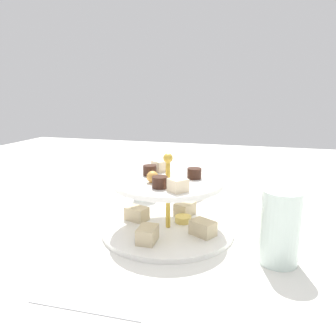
# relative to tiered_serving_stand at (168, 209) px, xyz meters

# --- Properties ---
(ground_plane) EXTENTS (2.40, 2.40, 0.00)m
(ground_plane) POSITION_rel_tiered_serving_stand_xyz_m (-0.00, 0.00, -0.05)
(ground_plane) COLOR silver
(tiered_serving_stand) EXTENTS (0.28, 0.28, 0.17)m
(tiered_serving_stand) POSITION_rel_tiered_serving_stand_xyz_m (0.00, 0.00, 0.00)
(tiered_serving_stand) COLOR white
(tiered_serving_stand) RESTS_ON ground_plane
(water_glass_tall_right) EXTENTS (0.07, 0.07, 0.13)m
(water_glass_tall_right) POSITION_rel_tiered_serving_stand_xyz_m (-0.07, -0.22, 0.02)
(water_glass_tall_right) COLOR silver
(water_glass_tall_right) RESTS_ON ground_plane
(water_glass_short_left) EXTENTS (0.06, 0.06, 0.07)m
(water_glass_short_left) POSITION_rel_tiered_serving_stand_xyz_m (0.20, 0.12, -0.02)
(water_glass_short_left) COLOR silver
(water_glass_short_left) RESTS_ON ground_plane
(teacup_with_saucer) EXTENTS (0.09, 0.09, 0.05)m
(teacup_with_saucer) POSITION_rel_tiered_serving_stand_xyz_m (0.24, 0.00, -0.03)
(teacup_with_saucer) COLOR white
(teacup_with_saucer) RESTS_ON ground_plane
(butter_knife_left) EXTENTS (0.02, 0.17, 0.00)m
(butter_knife_left) POSITION_rel_tiered_serving_stand_xyz_m (-0.28, 0.04, -0.05)
(butter_knife_left) COLOR silver
(butter_knife_left) RESTS_ON ground_plane
(butter_knife_right) EXTENTS (0.12, 0.14, 0.00)m
(butter_knife_right) POSITION_rel_tiered_serving_stand_xyz_m (0.20, -0.20, -0.05)
(butter_knife_right) COLOR silver
(butter_knife_right) RESTS_ON ground_plane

